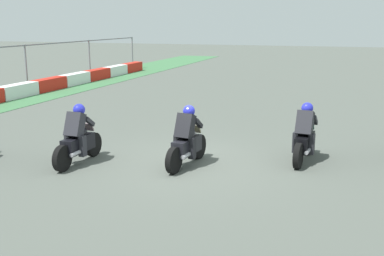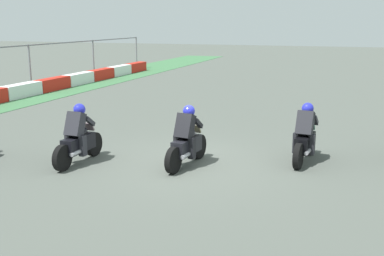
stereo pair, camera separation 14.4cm
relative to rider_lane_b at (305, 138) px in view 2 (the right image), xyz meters
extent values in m
plane|color=#4E534C|center=(-1.11, 2.72, -0.62)|extent=(120.00, 120.00, 0.00)
cube|color=silver|center=(6.23, 13.76, -0.30)|extent=(2.40, 0.60, 0.64)
cube|color=red|center=(8.67, 13.76, -0.30)|extent=(2.40, 0.60, 0.64)
cube|color=silver|center=(11.12, 13.76, -0.30)|extent=(2.40, 0.60, 0.64)
cube|color=red|center=(13.56, 13.76, -0.30)|extent=(2.40, 0.60, 0.64)
cube|color=silver|center=(16.01, 13.76, -0.30)|extent=(2.40, 0.60, 0.64)
cube|color=red|center=(18.45, 13.76, -0.30)|extent=(2.40, 0.60, 0.64)
cylinder|color=slate|center=(8.24, 14.77, 0.56)|extent=(0.10, 0.10, 2.37)
cylinder|color=slate|center=(14.48, 14.77, 0.56)|extent=(0.10, 0.10, 2.37)
cylinder|color=slate|center=(20.72, 14.77, 0.56)|extent=(0.10, 0.10, 2.37)
cylinder|color=black|center=(0.70, -0.07, -0.30)|extent=(0.65, 0.21, 0.64)
cylinder|color=black|center=(-0.69, 0.08, -0.30)|extent=(0.65, 0.21, 0.64)
cube|color=black|center=(0.00, 0.00, -0.12)|extent=(1.13, 0.43, 0.40)
ellipsoid|color=black|center=(0.10, -0.01, 0.18)|extent=(0.51, 0.35, 0.24)
cube|color=red|center=(-0.50, 0.06, -0.10)|extent=(0.08, 0.17, 0.08)
cylinder|color=#A5A5AD|center=(-0.36, -0.12, -0.25)|extent=(0.43, 0.14, 0.10)
cube|color=#222228|center=(-0.10, 0.01, 0.40)|extent=(0.52, 0.45, 0.66)
sphere|color=#272CC8|center=(0.12, -0.01, 0.74)|extent=(0.33, 0.33, 0.30)
cube|color=#34755F|center=(0.50, -0.05, 0.22)|extent=(0.18, 0.27, 0.23)
cube|color=#222228|center=(-0.09, 0.21, -0.12)|extent=(0.19, 0.16, 0.52)
cube|color=#222228|center=(-0.14, -0.18, -0.12)|extent=(0.19, 0.16, 0.52)
cube|color=#222228|center=(0.30, 0.15, 0.42)|extent=(0.39, 0.14, 0.31)
cube|color=#222228|center=(0.26, -0.21, 0.42)|extent=(0.39, 0.14, 0.31)
cylinder|color=black|center=(-0.62, 2.64, -0.30)|extent=(0.65, 0.22, 0.64)
cylinder|color=black|center=(-2.01, 2.81, -0.30)|extent=(0.65, 0.22, 0.64)
cube|color=black|center=(-1.32, 2.73, -0.12)|extent=(1.13, 0.45, 0.40)
ellipsoid|color=black|center=(-1.22, 2.71, 0.18)|extent=(0.51, 0.36, 0.24)
cube|color=red|center=(-1.83, 2.79, -0.10)|extent=(0.08, 0.17, 0.08)
cylinder|color=#A5A5AD|center=(-1.69, 2.61, -0.25)|extent=(0.43, 0.15, 0.10)
cube|color=black|center=(-1.42, 2.74, 0.40)|extent=(0.53, 0.46, 0.66)
sphere|color=#272CC8|center=(-1.20, 2.71, 0.74)|extent=(0.33, 0.33, 0.30)
cube|color=#7E7655|center=(-0.82, 2.67, 0.22)|extent=(0.18, 0.28, 0.23)
cube|color=black|center=(-1.41, 2.94, -0.12)|extent=(0.20, 0.16, 0.52)
cube|color=black|center=(-1.46, 2.54, -0.12)|extent=(0.20, 0.16, 0.52)
cube|color=black|center=(-1.02, 2.87, 0.42)|extent=(0.39, 0.15, 0.31)
cube|color=black|center=(-1.06, 2.51, 0.42)|extent=(0.39, 0.15, 0.31)
cylinder|color=black|center=(-1.32, 5.37, -0.30)|extent=(0.64, 0.15, 0.64)
cylinder|color=black|center=(-2.72, 5.39, -0.30)|extent=(0.64, 0.15, 0.64)
cube|color=black|center=(-2.02, 5.38, -0.12)|extent=(1.11, 0.34, 0.40)
ellipsoid|color=black|center=(-1.92, 5.38, 0.18)|extent=(0.49, 0.31, 0.24)
cube|color=red|center=(-2.53, 5.39, -0.10)|extent=(0.06, 0.16, 0.08)
cylinder|color=#A5A5AD|center=(-2.37, 5.23, -0.25)|extent=(0.42, 0.11, 0.10)
cube|color=#26262D|center=(-2.12, 5.38, 0.40)|extent=(0.49, 0.41, 0.66)
sphere|color=#272CC8|center=(-1.90, 5.38, 0.74)|extent=(0.31, 0.31, 0.30)
cube|color=#645459|center=(-1.52, 5.37, 0.22)|extent=(0.16, 0.26, 0.23)
cube|color=#26262D|center=(-2.13, 5.58, -0.12)|extent=(0.18, 0.14, 0.52)
cube|color=#26262D|center=(-2.14, 5.18, -0.12)|extent=(0.18, 0.14, 0.52)
cube|color=#26262D|center=(-1.73, 5.55, 0.42)|extent=(0.39, 0.11, 0.31)
cube|color=#26262D|center=(-1.74, 5.19, 0.42)|extent=(0.39, 0.11, 0.31)
camera|label=1|loc=(-11.95, -0.98, 2.89)|focal=44.05mm
camera|label=2|loc=(-11.90, -1.11, 2.89)|focal=44.05mm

